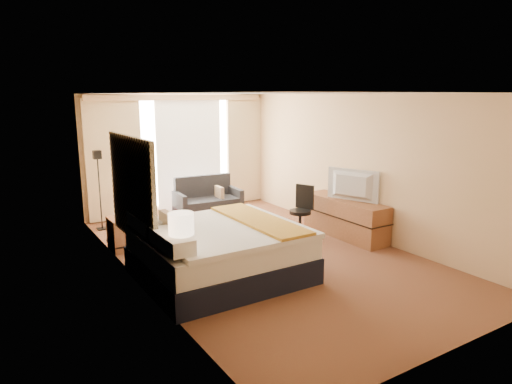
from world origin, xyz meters
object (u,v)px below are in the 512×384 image
nightstand_right (124,233)px  television (350,186)px  lamp_right (123,192)px  desk_chair (301,213)px  loveseat (208,203)px  bed (219,251)px  nightstand_left (182,284)px  floor_lamp (98,174)px  media_dresser (345,218)px  lamp_left (181,225)px

nightstand_right → television: television is taller
nightstand_right → lamp_right: lamp_right is taller
nightstand_right → desk_chair: bearing=-17.2°
nightstand_right → desk_chair: desk_chair is taller
loveseat → lamp_right: size_ratio=2.41×
bed → nightstand_left: bearing=-146.2°
floor_lamp → lamp_right: 1.45m
floor_lamp → desk_chair: 3.94m
nightstand_left → desk_chair: (3.06, 1.55, 0.14)m
media_dresser → lamp_left: 3.93m
media_dresser → desk_chair: bearing=141.9°
bed → television: 2.93m
lamp_right → media_dresser: bearing=-20.7°
nightstand_right → television: 4.05m
nightstand_right → floor_lamp: floor_lamp is taller
media_dresser → desk_chair: desk_chair is taller
lamp_left → media_dresser: bearing=16.5°
bed → lamp_left: 1.20m
media_dresser → lamp_left: bearing=-163.5°
nightstand_left → lamp_left: 0.78m
bed → desk_chair: 2.47m
loveseat → lamp_left: bearing=-116.2°
media_dresser → television: television is taller
floor_lamp → desk_chair: (3.09, -2.35, -0.68)m
nightstand_left → television: television is taller
bed → desk_chair: bed is taller
floor_lamp → media_dresser: bearing=-37.3°
loveseat → desk_chair: (0.90, -2.13, 0.13)m
nightstand_left → media_dresser: 3.85m
bed → nightstand_right: bearing=112.4°
media_dresser → lamp_right: (-3.69, 1.39, 0.66)m
desk_chair → lamp_left: lamp_left is taller
nightstand_left → loveseat: loveseat is taller
media_dresser → lamp_left: lamp_left is taller
nightstand_right → lamp_left: 2.66m
loveseat → lamp_left: (-2.16, -3.73, 0.77)m
nightstand_right → bed: bed is taller
loveseat → nightstand_right: bearing=-147.4°
desk_chair → lamp_right: size_ratio=1.59×
media_dresser → television: bearing=-108.5°
bed → television: bearing=7.2°
desk_chair → television: television is taller
bed → lamp_left: bearing=-144.2°
lamp_right → television: bearing=-23.0°
nightstand_left → floor_lamp: size_ratio=0.36×
nightstand_left → lamp_right: size_ratio=0.93×
floor_lamp → nightstand_left: bearing=-89.6°
loveseat → desk_chair: bearing=-63.2°
loveseat → media_dresser: bearing=-55.8°
bed → lamp_right: (-0.80, 1.90, 0.62)m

